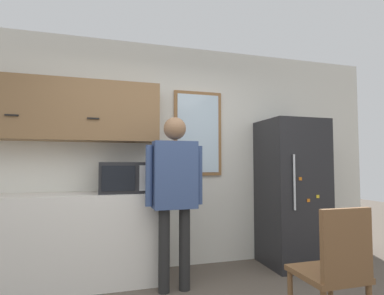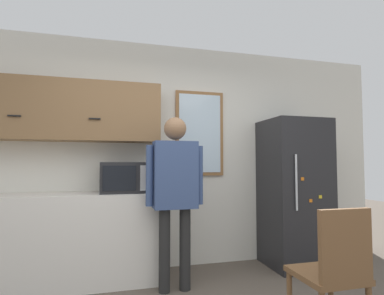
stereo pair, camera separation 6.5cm
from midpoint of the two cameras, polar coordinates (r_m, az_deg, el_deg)
name	(u,v)px [view 2 (the right image)]	position (r m, az deg, el deg)	size (l,w,h in m)	color
back_wall	(160,154)	(3.67, -5.66, -1.30)	(6.00, 0.06, 2.70)	silver
counter	(54,240)	(3.45, -24.36, -15.77)	(2.16, 0.55, 0.93)	silver
upper_cabinets	(59,111)	(3.53, -23.54, 6.47)	(2.16, 0.33, 0.65)	olive
microwave	(123,177)	(3.31, -12.42, -5.57)	(0.47, 0.41, 0.32)	#232326
person	(175,184)	(2.99, -2.62, -6.90)	(0.58, 0.23, 1.70)	black
refrigerator	(294,192)	(3.94, 19.38, -7.99)	(0.71, 0.67, 1.78)	#232326
chair	(334,268)	(2.43, 26.20, -19.93)	(0.43, 0.43, 0.94)	brown
window	(200,133)	(3.75, 1.94, 2.72)	(0.61, 0.05, 1.05)	olive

